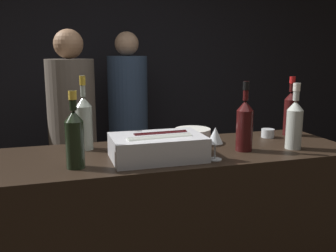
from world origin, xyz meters
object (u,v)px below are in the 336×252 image
object	(u,v)px
champagne_bottle	(75,137)
rose_wine_bottle	(84,121)
candle_votive	(268,133)
ice_bin_with_bottles	(158,146)
bowl_white	(193,135)
person_in_hoodie	(128,115)
person_blond_tee	(73,131)
white_wine_bottle	(294,122)
red_wine_bottle_black_foil	(245,124)
red_wine_bottle_tall	(291,111)
wine_glass	(215,136)

from	to	relation	value
champagne_bottle	rose_wine_bottle	bearing A→B (deg)	78.37
candle_votive	ice_bin_with_bottles	bearing A→B (deg)	-161.15
bowl_white	person_in_hoodie	distance (m)	1.49
candle_votive	person_blond_tee	distance (m)	1.43
bowl_white	white_wine_bottle	xyz separation A→B (m)	(0.43, -0.27, 0.09)
rose_wine_bottle	person_blond_tee	bearing A→B (deg)	91.28
champagne_bottle	person_blond_tee	bearing A→B (deg)	88.17
red_wine_bottle_black_foil	champagne_bottle	world-z (taller)	red_wine_bottle_black_foil
champagne_bottle	rose_wine_bottle	size ratio (longest dim) A/B	0.88
candle_votive	person_blond_tee	bearing A→B (deg)	136.39
red_wine_bottle_tall	bowl_white	bearing A→B (deg)	-179.25
ice_bin_with_bottles	red_wine_bottle_tall	distance (m)	0.90
red_wine_bottle_tall	person_in_hoodie	xyz separation A→B (m)	(-0.67, 1.47, -0.23)
white_wine_bottle	rose_wine_bottle	size ratio (longest dim) A/B	0.90
white_wine_bottle	red_wine_bottle_black_foil	size ratio (longest dim) A/B	0.97
red_wine_bottle_tall	rose_wine_bottle	bearing A→B (deg)	179.63
bowl_white	wine_glass	distance (m)	0.35
wine_glass	white_wine_bottle	xyz separation A→B (m)	(0.46, 0.07, 0.03)
rose_wine_bottle	person_blond_tee	xyz separation A→B (m)	(-0.02, 0.96, -0.24)
rose_wine_bottle	red_wine_bottle_tall	world-z (taller)	rose_wine_bottle
ice_bin_with_bottles	rose_wine_bottle	distance (m)	0.41
ice_bin_with_bottles	rose_wine_bottle	world-z (taller)	rose_wine_bottle
bowl_white	rose_wine_bottle	size ratio (longest dim) A/B	0.53
bowl_white	red_wine_bottle_black_foil	size ratio (longest dim) A/B	0.57
candle_votive	champagne_bottle	distance (m)	1.11
red_wine_bottle_black_foil	person_in_hoodie	distance (m)	1.75
white_wine_bottle	person_blond_tee	world-z (taller)	person_blond_tee
person_in_hoodie	candle_votive	bearing A→B (deg)	-33.96
wine_glass	champagne_bottle	bearing A→B (deg)	174.58
ice_bin_with_bottles	person_in_hoodie	distance (m)	1.75
person_blond_tee	person_in_hoodie	bearing A→B (deg)	71.49
ice_bin_with_bottles	person_in_hoodie	world-z (taller)	person_in_hoodie
candle_votive	rose_wine_bottle	bearing A→B (deg)	178.58
bowl_white	red_wine_bottle_tall	world-z (taller)	red_wine_bottle_tall
candle_votive	champagne_bottle	world-z (taller)	champagne_bottle
wine_glass	candle_votive	size ratio (longest dim) A/B	2.01
ice_bin_with_bottles	white_wine_bottle	world-z (taller)	white_wine_bottle
ice_bin_with_bottles	red_wine_bottle_tall	size ratio (longest dim) A/B	1.21
champagne_bottle	ice_bin_with_bottles	bearing A→B (deg)	5.00
candle_votive	person_in_hoodie	bearing A→B (deg)	109.19
ice_bin_with_bottles	candle_votive	size ratio (longest dim) A/B	5.57
wine_glass	red_wine_bottle_black_foil	size ratio (longest dim) A/B	0.44
ice_bin_with_bottles	person_blond_tee	xyz separation A→B (m)	(-0.32, 1.22, -0.15)
wine_glass	red_wine_bottle_tall	distance (m)	0.71
ice_bin_with_bottles	person_blond_tee	world-z (taller)	person_blond_tee
bowl_white	red_wine_bottle_black_foil	distance (m)	0.31
person_in_hoodie	person_blond_tee	size ratio (longest dim) A/B	1.01
champagne_bottle	white_wine_bottle	bearing A→B (deg)	0.86
ice_bin_with_bottles	white_wine_bottle	bearing A→B (deg)	-1.31
red_wine_bottle_tall	person_in_hoodie	distance (m)	1.63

